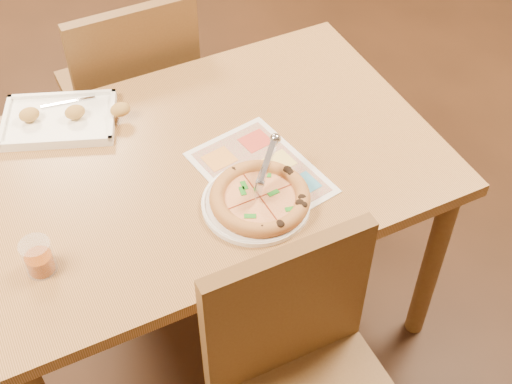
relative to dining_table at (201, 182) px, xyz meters
name	(u,v)px	position (x,y,z in m)	size (l,w,h in m)	color
dining_table	(201,182)	(0.00, 0.00, 0.00)	(1.30, 0.85, 0.72)	#A67342
chair_near	(303,367)	(0.00, -0.60, -0.07)	(0.42, 0.42, 0.47)	brown
chair_far	(132,82)	(0.00, 0.60, -0.07)	(0.42, 0.42, 0.47)	brown
plate	(256,203)	(0.07, -0.22, 0.09)	(0.28, 0.28, 0.01)	white
pizza	(260,198)	(0.07, -0.22, 0.11)	(0.26, 0.26, 0.04)	#C88144
pizza_cutter	(265,168)	(0.11, -0.19, 0.17)	(0.12, 0.12, 0.10)	silver
appetizer_tray	(63,119)	(-0.29, 0.31, 0.10)	(0.38, 0.32, 0.06)	white
glass_tumbler	(39,259)	(-0.48, -0.17, 0.13)	(0.07, 0.07, 0.09)	#8F3B0B
menu	(260,172)	(0.13, -0.12, 0.09)	(0.26, 0.37, 0.01)	white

